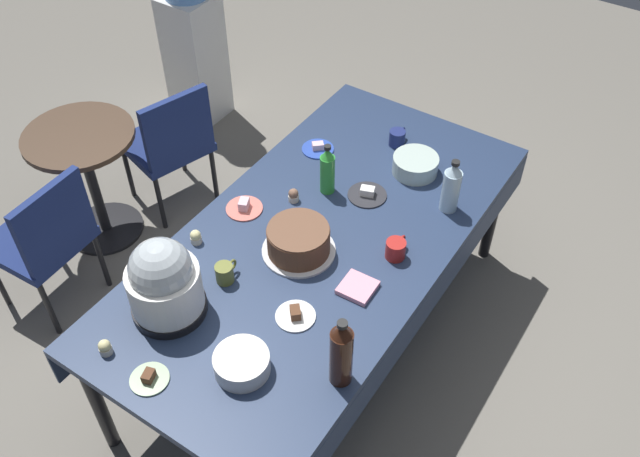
{
  "coord_description": "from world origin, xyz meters",
  "views": [
    {
      "loc": [
        -1.8,
        -1.19,
        2.96
      ],
      "look_at": [
        0.0,
        0.0,
        0.8
      ],
      "focal_mm": 38.82,
      "sensor_mm": 36.0,
      "label": 1
    }
  ],
  "objects_px": {
    "coffee_mug_olive": "(225,273)",
    "maroon_chair_right": "(170,141)",
    "potluck_table": "(320,246)",
    "dessert_plate_charcoal": "(367,194)",
    "soda_bottle_cola": "(341,353)",
    "cupcake_lemon": "(293,195)",
    "maroon_chair_left": "(45,236)",
    "cupcake_cocoa": "(196,237)",
    "water_cooler": "(193,40)",
    "soda_bottle_lime_soda": "(327,170)",
    "ceramic_snack_bowl": "(242,363)",
    "dessert_plate_sage": "(149,378)",
    "cupcake_rose": "(105,347)",
    "frosted_layer_cake": "(298,241)",
    "dessert_plate_white": "(295,315)",
    "dessert_plate_coral": "(244,207)",
    "coffee_mug_red": "(396,249)",
    "round_cafe_table": "(87,166)",
    "dessert_plate_cobalt": "(318,148)",
    "coffee_mug_navy": "(397,138)",
    "slow_cooker": "(164,282)",
    "glass_salad_bowl": "(415,165)",
    "soda_bottle_water": "(451,187)"
  },
  "relations": [
    {
      "from": "potluck_table",
      "to": "coffee_mug_olive",
      "type": "relative_size",
      "value": 18.94
    },
    {
      "from": "coffee_mug_navy",
      "to": "round_cafe_table",
      "type": "height_order",
      "value": "coffee_mug_navy"
    },
    {
      "from": "potluck_table",
      "to": "round_cafe_table",
      "type": "distance_m",
      "value": 1.53
    },
    {
      "from": "coffee_mug_olive",
      "to": "round_cafe_table",
      "type": "distance_m",
      "value": 1.41
    },
    {
      "from": "glass_salad_bowl",
      "to": "round_cafe_table",
      "type": "bearing_deg",
      "value": 112.33
    },
    {
      "from": "potluck_table",
      "to": "dessert_plate_charcoal",
      "type": "relative_size",
      "value": 11.78
    },
    {
      "from": "coffee_mug_olive",
      "to": "maroon_chair_right",
      "type": "relative_size",
      "value": 0.14
    },
    {
      "from": "maroon_chair_left",
      "to": "dessert_plate_cobalt",
      "type": "bearing_deg",
      "value": -41.51
    },
    {
      "from": "cupcake_lemon",
      "to": "cupcake_cocoa",
      "type": "distance_m",
      "value": 0.5
    },
    {
      "from": "ceramic_snack_bowl",
      "to": "dessert_plate_cobalt",
      "type": "distance_m",
      "value": 1.35
    },
    {
      "from": "potluck_table",
      "to": "water_cooler",
      "type": "xyz_separation_m",
      "value": [
        1.19,
        1.81,
        -0.1
      ]
    },
    {
      "from": "ceramic_snack_bowl",
      "to": "cupcake_rose",
      "type": "xyz_separation_m",
      "value": [
        -0.23,
        0.48,
        -0.01
      ]
    },
    {
      "from": "soda_bottle_cola",
      "to": "maroon_chair_left",
      "type": "height_order",
      "value": "soda_bottle_cola"
    },
    {
      "from": "soda_bottle_cola",
      "to": "round_cafe_table",
      "type": "height_order",
      "value": "soda_bottle_cola"
    },
    {
      "from": "ceramic_snack_bowl",
      "to": "coffee_mug_red",
      "type": "relative_size",
      "value": 1.67
    },
    {
      "from": "soda_bottle_cola",
      "to": "coffee_mug_navy",
      "type": "xyz_separation_m",
      "value": [
        1.34,
        0.5,
        -0.11
      ]
    },
    {
      "from": "cupcake_cocoa",
      "to": "coffee_mug_red",
      "type": "height_order",
      "value": "coffee_mug_red"
    },
    {
      "from": "dessert_plate_white",
      "to": "dessert_plate_coral",
      "type": "bearing_deg",
      "value": 55.43
    },
    {
      "from": "slow_cooker",
      "to": "cupcake_rose",
      "type": "bearing_deg",
      "value": 167.61
    },
    {
      "from": "cupcake_lemon",
      "to": "coffee_mug_red",
      "type": "xyz_separation_m",
      "value": [
        -0.05,
        -0.57,
        0.01
      ]
    },
    {
      "from": "maroon_chair_right",
      "to": "water_cooler",
      "type": "bearing_deg",
      "value": 32.29
    },
    {
      "from": "coffee_mug_navy",
      "to": "potluck_table",
      "type": "bearing_deg",
      "value": -177.31
    },
    {
      "from": "maroon_chair_left",
      "to": "coffee_mug_olive",
      "type": "bearing_deg",
      "value": -83.99
    },
    {
      "from": "dessert_plate_sage",
      "to": "frosted_layer_cake",
      "type": "bearing_deg",
      "value": -6.11
    },
    {
      "from": "cupcake_cocoa",
      "to": "water_cooler",
      "type": "distance_m",
      "value": 2.06
    },
    {
      "from": "round_cafe_table",
      "to": "water_cooler",
      "type": "relative_size",
      "value": 0.58
    },
    {
      "from": "potluck_table",
      "to": "soda_bottle_water",
      "type": "height_order",
      "value": "soda_bottle_water"
    },
    {
      "from": "soda_bottle_cola",
      "to": "frosted_layer_cake",
      "type": "bearing_deg",
      "value": 48.1
    },
    {
      "from": "dessert_plate_coral",
      "to": "cupcake_lemon",
      "type": "relative_size",
      "value": 2.55
    },
    {
      "from": "cupcake_rose",
      "to": "maroon_chair_right",
      "type": "distance_m",
      "value": 1.68
    },
    {
      "from": "dessert_plate_coral",
      "to": "soda_bottle_cola",
      "type": "xyz_separation_m",
      "value": [
        -0.53,
        -0.86,
        0.14
      ]
    },
    {
      "from": "dessert_plate_white",
      "to": "cupcake_lemon",
      "type": "bearing_deg",
      "value": 35.62
    },
    {
      "from": "dessert_plate_sage",
      "to": "potluck_table",
      "type": "bearing_deg",
      "value": -6.89
    },
    {
      "from": "coffee_mug_navy",
      "to": "maroon_chair_left",
      "type": "height_order",
      "value": "maroon_chair_left"
    },
    {
      "from": "soda_bottle_cola",
      "to": "dessert_plate_coral",
      "type": "bearing_deg",
      "value": 58.52
    },
    {
      "from": "soda_bottle_lime_soda",
      "to": "coffee_mug_olive",
      "type": "xyz_separation_m",
      "value": [
        -0.71,
        0.05,
        -0.08
      ]
    },
    {
      "from": "dessert_plate_cobalt",
      "to": "water_cooler",
      "type": "bearing_deg",
      "value": 64.86
    },
    {
      "from": "frosted_layer_cake",
      "to": "maroon_chair_left",
      "type": "xyz_separation_m",
      "value": [
        -0.42,
        1.26,
        -0.33
      ]
    },
    {
      "from": "coffee_mug_red",
      "to": "soda_bottle_lime_soda",
      "type": "bearing_deg",
      "value": 67.77
    },
    {
      "from": "soda_bottle_lime_soda",
      "to": "ceramic_snack_bowl",
      "type": "bearing_deg",
      "value": -164.41
    },
    {
      "from": "dessert_plate_sage",
      "to": "cupcake_rose",
      "type": "xyz_separation_m",
      "value": [
        -0.0,
        0.22,
        0.02
      ]
    },
    {
      "from": "dessert_plate_white",
      "to": "coffee_mug_navy",
      "type": "relative_size",
      "value": 1.35
    },
    {
      "from": "soda_bottle_cola",
      "to": "cupcake_lemon",
      "type": "bearing_deg",
      "value": 45.05
    },
    {
      "from": "slow_cooker",
      "to": "dessert_plate_sage",
      "type": "height_order",
      "value": "slow_cooker"
    },
    {
      "from": "glass_salad_bowl",
      "to": "cupcake_rose",
      "type": "bearing_deg",
      "value": 163.23
    },
    {
      "from": "dessert_plate_sage",
      "to": "coffee_mug_red",
      "type": "height_order",
      "value": "coffee_mug_red"
    },
    {
      "from": "ceramic_snack_bowl",
      "to": "dessert_plate_coral",
      "type": "height_order",
      "value": "ceramic_snack_bowl"
    },
    {
      "from": "coffee_mug_red",
      "to": "round_cafe_table",
      "type": "xyz_separation_m",
      "value": [
        -0.13,
        1.85,
        -0.3
      ]
    },
    {
      "from": "dessert_plate_white",
      "to": "soda_bottle_lime_soda",
      "type": "relative_size",
      "value": 0.61
    },
    {
      "from": "ceramic_snack_bowl",
      "to": "glass_salad_bowl",
      "type": "bearing_deg",
      "value": 0.03
    }
  ]
}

